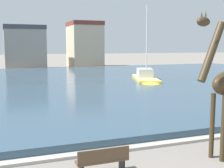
# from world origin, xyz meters

# --- Properties ---
(harbor_water) EXTENTS (80.52, 42.16, 0.44)m
(harbor_water) POSITION_xyz_m (0.00, 30.60, 0.22)
(harbor_water) COLOR #334C60
(harbor_water) RESTS_ON ground
(quay_edge_coping) EXTENTS (80.52, 0.50, 0.12)m
(quay_edge_coping) POSITION_xyz_m (0.00, 9.27, 0.06)
(quay_edge_coping) COLOR #ADA89E
(quay_edge_coping) RESTS_ON ground
(sailboat_yellow) EXTENTS (4.95, 9.06, 8.72)m
(sailboat_yellow) POSITION_xyz_m (12.10, 28.33, 0.54)
(sailboat_yellow) COLOR gold
(sailboat_yellow) RESTS_ON ground
(park_bench) EXTENTS (1.80, 0.44, 0.92)m
(park_bench) POSITION_xyz_m (-0.17, 7.39, 0.49)
(park_bench) COLOR brown
(park_bench) RESTS_ON ground
(townhouse_tall_gabled) EXTENTS (7.43, 5.34, 7.99)m
(townhouse_tall_gabled) POSITION_xyz_m (1.20, 56.41, 4.01)
(townhouse_tall_gabled) COLOR gray
(townhouse_tall_gabled) RESTS_ON ground
(townhouse_wide_warehouse) EXTENTS (6.09, 7.40, 8.96)m
(townhouse_wide_warehouse) POSITION_xyz_m (12.78, 56.81, 4.49)
(townhouse_wide_warehouse) COLOR #C6B293
(townhouse_wide_warehouse) RESTS_ON ground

